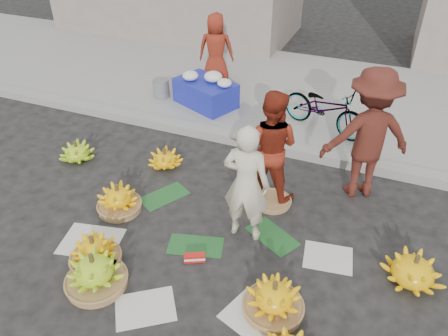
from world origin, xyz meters
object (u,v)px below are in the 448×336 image
at_px(banana_bunch_0, 119,200).
at_px(bicycle, 325,108).
at_px(vendor_cream, 246,184).
at_px(banana_bunch_4, 274,299).
at_px(flower_table, 206,91).

relative_size(banana_bunch_0, bicycle, 0.37).
relative_size(banana_bunch_0, vendor_cream, 0.37).
height_order(banana_bunch_0, vendor_cream, vendor_cream).
relative_size(banana_bunch_4, bicycle, 0.43).
height_order(banana_bunch_0, banana_bunch_4, banana_bunch_4).
bearing_deg(flower_table, bicycle, 20.17).
bearing_deg(vendor_cream, banana_bunch_4, 122.22).
height_order(banana_bunch_4, bicycle, bicycle).
relative_size(banana_bunch_0, flower_table, 0.45).
relative_size(banana_bunch_4, flower_table, 0.51).
height_order(vendor_cream, bicycle, vendor_cream).
relative_size(flower_table, bicycle, 0.84).
bearing_deg(vendor_cream, flower_table, -59.86).
relative_size(banana_bunch_4, vendor_cream, 0.43).
distance_m(banana_bunch_4, flower_table, 4.51).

